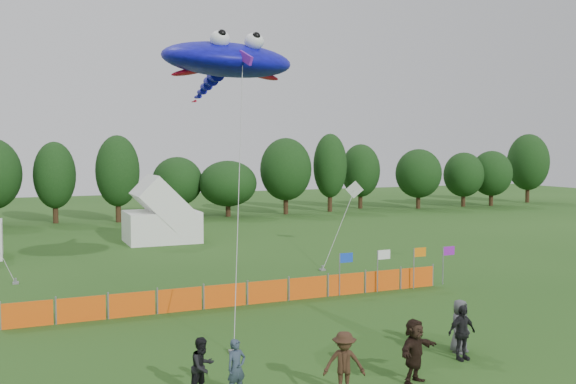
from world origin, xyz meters
name	(u,v)px	position (x,y,z in m)	size (l,w,h in m)	color
ground	(363,368)	(0.00, 0.00, 0.00)	(160.00, 160.00, 0.00)	#234C16
treeline	(144,177)	(1.61, 44.93, 4.18)	(104.57, 8.78, 8.36)	#382314
tent_right	(162,217)	(0.04, 29.71, 1.89)	(5.30, 4.24, 3.74)	white
barrier_fence	(246,294)	(-0.62, 9.21, 0.50)	(19.90, 0.06, 1.00)	#ED540D
flag_row	(397,262)	(7.15, 9.11, 1.36)	(6.73, 0.40, 2.04)	gray
spectator_a	(236,368)	(-4.40, -0.57, 0.81)	(0.59, 0.39, 1.62)	#2E3C4D
spectator_b	(202,367)	(-5.27, -0.20, 0.84)	(0.82, 0.64, 1.68)	black
spectator_c	(344,364)	(-1.62, -1.73, 0.91)	(1.18, 0.68, 1.83)	#362215
spectator_d	(462,333)	(3.38, -0.55, 0.91)	(1.06, 0.44, 1.81)	black
spectator_e	(460,326)	(3.81, 0.11, 0.91)	(0.89, 0.58, 1.82)	#47474C
spectator_f	(415,351)	(0.75, -1.69, 0.96)	(1.79, 0.57, 1.93)	black
stingray_kite	(226,62)	(-1.28, 9.96, 10.71)	(6.75, 14.56, 11.81)	#0F0ECA
small_kite_white	(347,208)	(10.28, 19.95, 2.99)	(6.59, 7.05, 4.69)	silver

